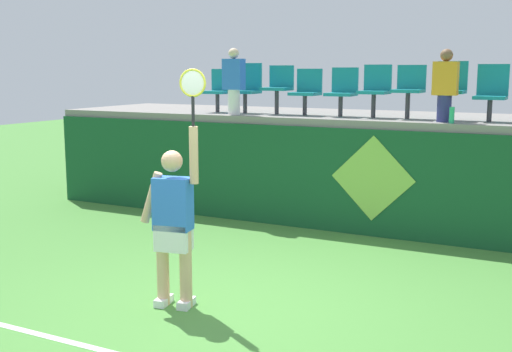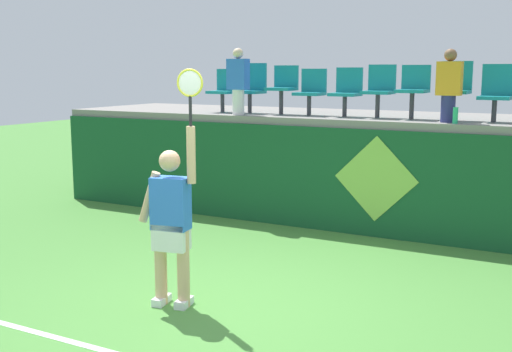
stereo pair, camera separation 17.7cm
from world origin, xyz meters
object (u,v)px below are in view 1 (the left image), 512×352
object	(u,v)px
stadium_chair_0	(219,88)
stadium_chair_4	(342,90)
stadium_chair_3	(307,90)
stadium_chair_5	(375,88)
tennis_player	(174,220)
stadium_chair_6	(409,87)
water_bottle	(452,115)
stadium_chair_7	(451,87)
stadium_chair_2	(279,86)
stadium_chair_1	(247,86)
spectator_1	(445,85)
stadium_chair_8	(491,91)
spectator_0	(234,81)

from	to	relation	value
stadium_chair_0	stadium_chair_4	distance (m)	2.28
stadium_chair_0	stadium_chair_3	bearing A→B (deg)	0.01
stadium_chair_0	stadium_chair_5	distance (m)	2.82
tennis_player	stadium_chair_0	xyz separation A→B (m)	(-2.06, 4.48, 1.21)
stadium_chair_0	stadium_chair_6	bearing A→B (deg)	-0.05
water_bottle	stadium_chair_0	world-z (taller)	stadium_chair_0
water_bottle	stadium_chair_7	distance (m)	0.74
stadium_chair_0	stadium_chair_2	bearing A→B (deg)	-0.16
stadium_chair_1	stadium_chair_2	xyz separation A→B (m)	(0.60, -0.01, 0.02)
stadium_chair_2	spectator_1	size ratio (longest dim) A/B	0.79
stadium_chair_5	stadium_chair_8	bearing A→B (deg)	0.21
stadium_chair_7	spectator_1	distance (m)	0.41
stadium_chair_5	stadium_chair_3	bearing A→B (deg)	-179.93
spectator_0	stadium_chair_1	bearing A→B (deg)	90.00
water_bottle	stadium_chair_6	bearing A→B (deg)	140.97
stadium_chair_5	spectator_1	world-z (taller)	spectator_1
stadium_chair_4	stadium_chair_8	bearing A→B (deg)	0.15
stadium_chair_7	stadium_chair_8	world-z (taller)	stadium_chair_7
stadium_chair_2	stadium_chair_6	distance (m)	2.20
stadium_chair_1	stadium_chair_2	world-z (taller)	stadium_chair_1
stadium_chair_1	spectator_1	distance (m)	3.44
tennis_player	spectator_1	bearing A→B (deg)	64.98
spectator_1	water_bottle	bearing A→B (deg)	-54.59
spectator_0	water_bottle	bearing A→B (deg)	-2.40
tennis_player	stadium_chair_4	distance (m)	4.65
stadium_chair_2	stadium_chair_3	size ratio (longest dim) A/B	1.07
tennis_player	stadium_chair_3	size ratio (longest dim) A/B	3.26
stadium_chair_4	tennis_player	bearing A→B (deg)	-92.77
stadium_chair_0	water_bottle	bearing A→B (deg)	-8.54
stadium_chair_0	stadium_chair_3	xyz separation A→B (m)	(1.66, 0.00, 0.00)
stadium_chair_0	stadium_chair_7	xyz separation A→B (m)	(3.96, 0.00, 0.08)
stadium_chair_3	stadium_chair_6	world-z (taller)	stadium_chair_6
stadium_chair_3	stadium_chair_0	bearing A→B (deg)	-179.99
stadium_chair_1	stadium_chair_3	bearing A→B (deg)	-0.46
stadium_chair_1	stadium_chair_7	bearing A→B (deg)	-0.09
stadium_chair_3	spectator_1	bearing A→B (deg)	-10.08
stadium_chair_1	stadium_chair_5	size ratio (longest dim) A/B	1.04
stadium_chair_0	stadium_chair_1	world-z (taller)	stadium_chair_1
tennis_player	stadium_chair_0	size ratio (longest dim) A/B	3.28
stadium_chair_5	stadium_chair_7	distance (m)	1.14
stadium_chair_3	spectator_1	size ratio (longest dim) A/B	0.73
stadium_chair_2	stadium_chair_0	bearing A→B (deg)	179.84
stadium_chair_2	stadium_chair_5	distance (m)	1.67
stadium_chair_1	stadium_chair_5	world-z (taller)	stadium_chair_1
stadium_chair_0	spectator_1	distance (m)	3.98
stadium_chair_0	stadium_chair_8	world-z (taller)	stadium_chair_8
stadium_chair_5	stadium_chair_0	bearing A→B (deg)	-179.96
tennis_player	stadium_chair_1	xyz separation A→B (m)	(-1.51, 4.49, 1.25)
water_bottle	stadium_chair_5	distance (m)	1.47
stadium_chair_8	spectator_0	world-z (taller)	spectator_0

